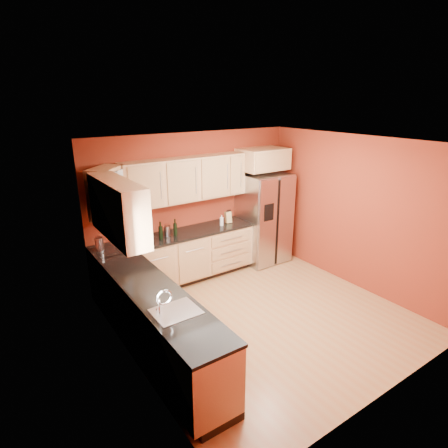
% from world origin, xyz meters
% --- Properties ---
extents(floor, '(4.00, 4.00, 0.00)m').
position_xyz_m(floor, '(0.00, 0.00, 0.00)').
color(floor, '#AD7243').
rests_on(floor, ground).
extents(ceiling, '(4.00, 4.00, 0.00)m').
position_xyz_m(ceiling, '(0.00, 0.00, 2.60)').
color(ceiling, silver).
rests_on(ceiling, wall_back).
extents(wall_back, '(4.00, 0.04, 2.60)m').
position_xyz_m(wall_back, '(0.00, 2.00, 1.30)').
color(wall_back, maroon).
rests_on(wall_back, floor).
extents(wall_front, '(4.00, 0.04, 2.60)m').
position_xyz_m(wall_front, '(0.00, -2.00, 1.30)').
color(wall_front, maroon).
rests_on(wall_front, floor).
extents(wall_left, '(0.04, 4.00, 2.60)m').
position_xyz_m(wall_left, '(-2.00, 0.00, 1.30)').
color(wall_left, maroon).
rests_on(wall_left, floor).
extents(wall_right, '(0.04, 4.00, 2.60)m').
position_xyz_m(wall_right, '(2.00, 0.00, 1.30)').
color(wall_right, maroon).
rests_on(wall_right, floor).
extents(base_cabinets_back, '(2.90, 0.60, 0.88)m').
position_xyz_m(base_cabinets_back, '(-0.55, 1.70, 0.44)').
color(base_cabinets_back, tan).
rests_on(base_cabinets_back, floor).
extents(base_cabinets_left, '(0.60, 2.80, 0.88)m').
position_xyz_m(base_cabinets_left, '(-1.70, 0.00, 0.44)').
color(base_cabinets_left, tan).
rests_on(base_cabinets_left, floor).
extents(countertop_back, '(2.90, 0.62, 0.04)m').
position_xyz_m(countertop_back, '(-0.55, 1.69, 0.90)').
color(countertop_back, black).
rests_on(countertop_back, base_cabinets_back).
extents(countertop_left, '(0.62, 2.80, 0.04)m').
position_xyz_m(countertop_left, '(-1.69, 0.00, 0.90)').
color(countertop_left, black).
rests_on(countertop_left, base_cabinets_left).
extents(upper_cabinets_back, '(2.30, 0.33, 0.75)m').
position_xyz_m(upper_cabinets_back, '(-0.25, 1.83, 1.83)').
color(upper_cabinets_back, tan).
rests_on(upper_cabinets_back, wall_back).
extents(upper_cabinets_left, '(0.33, 1.35, 0.75)m').
position_xyz_m(upper_cabinets_left, '(-1.83, 0.72, 1.83)').
color(upper_cabinets_left, tan).
rests_on(upper_cabinets_left, wall_left).
extents(corner_upper_cabinet, '(0.67, 0.67, 0.75)m').
position_xyz_m(corner_upper_cabinet, '(-1.67, 1.67, 1.83)').
color(corner_upper_cabinet, tan).
rests_on(corner_upper_cabinet, wall_back).
extents(over_fridge_cabinet, '(0.92, 0.60, 0.40)m').
position_xyz_m(over_fridge_cabinet, '(1.35, 1.70, 2.05)').
color(over_fridge_cabinet, tan).
rests_on(over_fridge_cabinet, wall_back).
extents(refrigerator, '(0.90, 0.75, 1.78)m').
position_xyz_m(refrigerator, '(1.35, 1.62, 0.89)').
color(refrigerator, '#A5A5A9').
rests_on(refrigerator, floor).
extents(window, '(0.03, 0.90, 1.00)m').
position_xyz_m(window, '(-1.98, -0.50, 1.55)').
color(window, white).
rests_on(window, wall_left).
extents(sink_faucet, '(0.50, 0.42, 0.30)m').
position_xyz_m(sink_faucet, '(-1.69, -0.50, 1.07)').
color(sink_faucet, silver).
rests_on(sink_faucet, countertop_left).
extents(canister_left, '(0.14, 0.14, 0.20)m').
position_xyz_m(canister_left, '(-1.85, 1.74, 1.02)').
color(canister_left, '#A5A5A9').
rests_on(canister_left, countertop_back).
extents(canister_right, '(0.14, 0.14, 0.18)m').
position_xyz_m(canister_right, '(-0.71, 1.71, 1.01)').
color(canister_right, '#A5A5A9').
rests_on(canister_right, countertop_back).
extents(wine_bottle_a, '(0.07, 0.07, 0.30)m').
position_xyz_m(wine_bottle_a, '(-0.58, 1.66, 1.07)').
color(wine_bottle_a, black).
rests_on(wine_bottle_a, countertop_back).
extents(wine_bottle_b, '(0.09, 0.09, 0.31)m').
position_xyz_m(wine_bottle_b, '(-0.87, 1.63, 1.07)').
color(wine_bottle_b, black).
rests_on(wine_bottle_b, countertop_back).
extents(knife_block, '(0.12, 0.12, 0.21)m').
position_xyz_m(knife_block, '(0.56, 1.72, 1.03)').
color(knife_block, tan).
rests_on(knife_block, countertop_back).
extents(soap_dispenser, '(0.07, 0.07, 0.20)m').
position_xyz_m(soap_dispenser, '(0.36, 1.64, 1.02)').
color(soap_dispenser, white).
rests_on(soap_dispenser, countertop_back).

